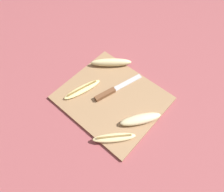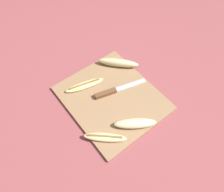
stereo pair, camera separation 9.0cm
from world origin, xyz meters
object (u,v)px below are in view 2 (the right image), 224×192
Objects in this scene: knife at (111,92)px; banana_cream_curved at (135,123)px; banana_ripe_center at (105,137)px; banana_golden_short at (85,85)px; banana_soft_right at (118,63)px.

banana_cream_curved is (0.18, -0.02, 0.01)m from knife.
knife is at bearing 135.55° from banana_ripe_center.
knife is 0.21m from banana_ripe_center.
banana_golden_short is 0.26m from banana_ripe_center.
banana_soft_right reaches higher than banana_ripe_center.
banana_golden_short is at bearing -128.62° from knife.
banana_soft_right is 1.01× the size of banana_cream_curved.
banana_soft_right is (-0.10, 0.12, 0.01)m from knife.
banana_ripe_center is at bearing -102.98° from banana_cream_curved.
banana_cream_curved is at bearing -26.88° from banana_soft_right.
banana_golden_short is at bearing -89.20° from banana_soft_right.
banana_soft_right is at bearing 133.37° from banana_ripe_center.
banana_cream_curved reaches higher than banana_golden_short.
banana_cream_curved is at bearing 9.82° from banana_golden_short.
banana_golden_short is (-0.10, -0.07, 0.00)m from knife.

